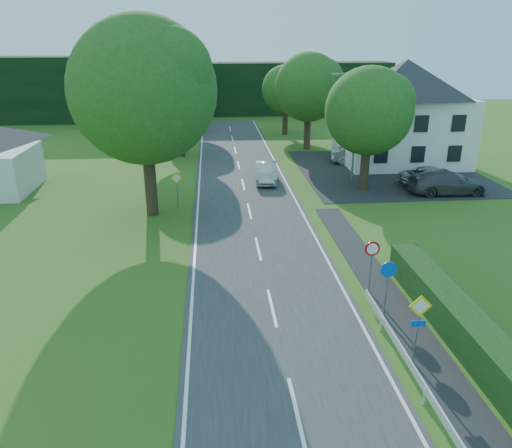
{
  "coord_description": "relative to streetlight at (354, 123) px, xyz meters",
  "views": [
    {
      "loc": [
        -2.22,
        -5.56,
        10.31
      ],
      "look_at": [
        -0.19,
        17.15,
        1.73
      ],
      "focal_mm": 35.0,
      "sensor_mm": 36.0,
      "label": 1
    }
  ],
  "objects": [
    {
      "name": "road",
      "position": [
        -8.06,
        -10.0,
        -4.44
      ],
      "size": [
        7.0,
        80.0,
        0.04
      ],
      "primitive_type": "cube",
      "color": "#333335",
      "rests_on": "ground"
    },
    {
      "name": "parking_pad",
      "position": [
        3.94,
        3.0,
        -4.44
      ],
      "size": [
        14.0,
        16.0,
        0.04
      ],
      "primitive_type": "cube",
      "color": "black",
      "rests_on": "ground"
    },
    {
      "name": "line_edge_left",
      "position": [
        -11.31,
        -10.0,
        -4.42
      ],
      "size": [
        0.12,
        80.0,
        0.01
      ],
      "primitive_type": "cube",
      "color": "white",
      "rests_on": "road"
    },
    {
      "name": "line_edge_right",
      "position": [
        -4.81,
        -10.0,
        -4.42
      ],
      "size": [
        0.12,
        80.0,
        0.01
      ],
      "primitive_type": "cube",
      "color": "white",
      "rests_on": "road"
    },
    {
      "name": "line_centre",
      "position": [
        -8.06,
        -10.0,
        -4.42
      ],
      "size": [
        0.12,
        80.0,
        0.01
      ],
      "primitive_type": null,
      "color": "white",
      "rests_on": "road"
    },
    {
      "name": "tree_main",
      "position": [
        -14.06,
        -6.0,
        1.36
      ],
      "size": [
        9.4,
        9.4,
        11.64
      ],
      "primitive_type": null,
      "color": "#245218",
      "rests_on": "ground"
    },
    {
      "name": "tree_left_far",
      "position": [
        -13.06,
        10.0,
        -0.17
      ],
      "size": [
        7.0,
        7.0,
        8.58
      ],
      "primitive_type": null,
      "color": "#245218",
      "rests_on": "ground"
    },
    {
      "name": "tree_right_far",
      "position": [
        -1.06,
        12.0,
        0.08
      ],
      "size": [
        7.4,
        7.4,
        9.09
      ],
      "primitive_type": null,
      "color": "#245218",
      "rests_on": "ground"
    },
    {
      "name": "tree_left_back",
      "position": [
        -12.56,
        22.0,
        -0.43
      ],
      "size": [
        6.6,
        6.6,
        8.07
      ],
      "primitive_type": null,
      "color": "#245218",
      "rests_on": "ground"
    },
    {
      "name": "tree_right_back",
      "position": [
        -2.06,
        20.0,
        -0.68
      ],
      "size": [
        6.2,
        6.2,
        7.56
      ],
      "primitive_type": null,
      "color": "#245218",
      "rests_on": "ground"
    },
    {
      "name": "tree_right_mid",
      "position": [
        0.44,
        -2.0,
        -0.17
      ],
      "size": [
        7.0,
        7.0,
        8.58
      ],
      "primitive_type": null,
      "color": "#245218",
      "rests_on": "ground"
    },
    {
      "name": "treeline_left",
      "position": [
        -36.06,
        32.0,
        -0.46
      ],
      "size": [
        44.0,
        6.0,
        8.0
      ],
      "primitive_type": "cube",
      "color": "black",
      "rests_on": "ground"
    },
    {
      "name": "treeline_right",
      "position": [
        -0.06,
        36.0,
        -0.96
      ],
      "size": [
        30.0,
        5.0,
        7.0
      ],
      "primitive_type": "cube",
      "color": "black",
      "rests_on": "ground"
    },
    {
      "name": "house_white",
      "position": [
        5.94,
        6.0,
        -0.06
      ],
      "size": [
        10.6,
        8.4,
        8.6
      ],
      "color": "white",
      "rests_on": "ground"
    },
    {
      "name": "streetlight",
      "position": [
        0.0,
        0.0,
        0.0
      ],
      "size": [
        2.03,
        0.18,
        8.0
      ],
      "color": "slate",
      "rests_on": "ground"
    },
    {
      "name": "sign_priority_right",
      "position": [
        -3.76,
        -22.02,
        -2.67
      ],
      "size": [
        0.78,
        0.09,
        2.59
      ],
      "color": "slate",
      "rests_on": "ground"
    },
    {
      "name": "sign_roundabout",
      "position": [
        -3.76,
        -19.02,
        -2.79
      ],
      "size": [
        0.64,
        0.08,
        2.37
      ],
      "color": "slate",
      "rests_on": "ground"
    },
    {
      "name": "sign_speed_limit",
      "position": [
        -3.76,
        -17.03,
        -2.7
      ],
      "size": [
        0.64,
        0.11,
        2.37
      ],
      "color": "slate",
      "rests_on": "ground"
    },
    {
      "name": "sign_priority_left",
      "position": [
        -12.56,
        -5.02,
        -2.75
      ],
      "size": [
        0.78,
        0.09,
        2.44
      ],
      "color": "slate",
      "rests_on": "ground"
    },
    {
      "name": "moving_car",
      "position": [
        -6.28,
        0.66,
        -3.72
      ],
      "size": [
        1.85,
        4.4,
        1.41
      ],
      "primitive_type": "imported",
      "rotation": [
        0.0,
        0.0,
        -0.09
      ],
      "color": "#B2B3B7",
      "rests_on": "road"
    },
    {
      "name": "motorcycle",
      "position": [
        -6.26,
        2.15,
        -3.98
      ],
      "size": [
        0.62,
        1.71,
        0.89
      ],
      "primitive_type": "imported",
      "rotation": [
        0.0,
        0.0,
        0.02
      ],
      "color": "black",
      "rests_on": "road"
    },
    {
      "name": "parked_car_silver_a",
      "position": [
        2.39,
        5.62,
        -3.62
      ],
      "size": [
        5.13,
        2.75,
        1.61
      ],
      "primitive_type": "imported",
      "rotation": [
        0.0,
        0.0,
        1.35
      ],
      "color": "#BABBBF",
      "rests_on": "parking_pad"
    },
    {
      "name": "parked_car_grey",
      "position": [
        5.93,
        -3.5,
        -3.65
      ],
      "size": [
        5.41,
        2.3,
        1.55
      ],
      "primitive_type": "imported",
      "rotation": [
        0.0,
        0.0,
        1.55
      ],
      "color": "#46474B",
      "rests_on": "parking_pad"
    },
    {
      "name": "parked_car_silver_b",
      "position": [
        5.83,
        -1.39,
        -3.74
      ],
      "size": [
        5.29,
        3.27,
        1.37
      ],
      "primitive_type": "imported",
      "rotation": [
        0.0,
        0.0,
        1.79
      ],
      "color": "#A7A8AE",
      "rests_on": "parking_pad"
    },
    {
      "name": "parasol",
      "position": [
        1.9,
        4.72,
        -3.35
      ],
      "size": [
        2.53,
        2.57,
        2.15
      ],
      "primitive_type": "imported",
      "rotation": [
        0.0,
        0.0,
        0.08
      ],
      "color": "#A80D16",
      "rests_on": "parking_pad"
    }
  ]
}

